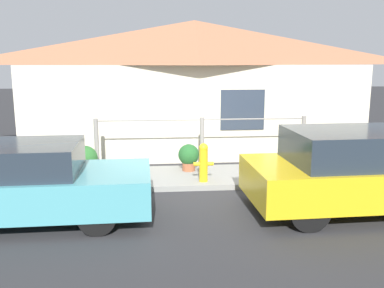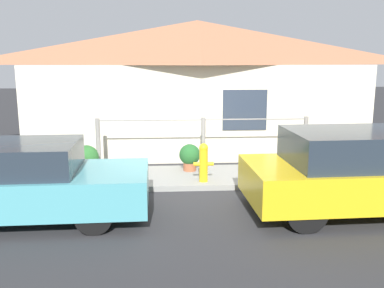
% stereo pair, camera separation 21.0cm
% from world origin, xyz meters
% --- Properties ---
extents(ground_plane, '(60.00, 60.00, 0.00)m').
position_xyz_m(ground_plane, '(0.00, 0.00, 0.00)').
color(ground_plane, '#2D2D30').
extents(sidewalk, '(24.00, 1.66, 0.11)m').
position_xyz_m(sidewalk, '(0.00, 0.83, 0.06)').
color(sidewalk, gray).
rests_on(sidewalk, ground_plane).
extents(house, '(9.19, 2.23, 3.57)m').
position_xyz_m(house, '(0.00, 3.29, 2.82)').
color(house, beige).
rests_on(house, ground_plane).
extents(fence, '(4.90, 0.10, 1.16)m').
position_xyz_m(fence, '(0.00, 1.51, 0.75)').
color(fence, gray).
rests_on(fence, sidewalk).
extents(car_left, '(4.29, 1.72, 1.28)m').
position_xyz_m(car_left, '(-3.35, -1.33, 0.64)').
color(car_left, teal).
rests_on(car_left, ground_plane).
extents(car_right, '(3.82, 1.89, 1.42)m').
position_xyz_m(car_right, '(2.34, -1.33, 0.71)').
color(car_right, gold).
rests_on(car_right, ground_plane).
extents(fire_hydrant, '(0.41, 0.18, 0.80)m').
position_xyz_m(fire_hydrant, '(-0.10, 0.31, 0.53)').
color(fire_hydrant, yellow).
rests_on(fire_hydrant, sidewalk).
extents(potted_plant_near_hydrant, '(0.47, 0.47, 0.60)m').
position_xyz_m(potted_plant_near_hydrant, '(-0.33, 1.19, 0.44)').
color(potted_plant_near_hydrant, '#9E5638').
rests_on(potted_plant_near_hydrant, sidewalk).
extents(potted_plant_by_fence, '(0.54, 0.54, 0.63)m').
position_xyz_m(potted_plant_by_fence, '(-2.60, 1.08, 0.46)').
color(potted_plant_by_fence, '#9E5638').
rests_on(potted_plant_by_fence, sidewalk).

